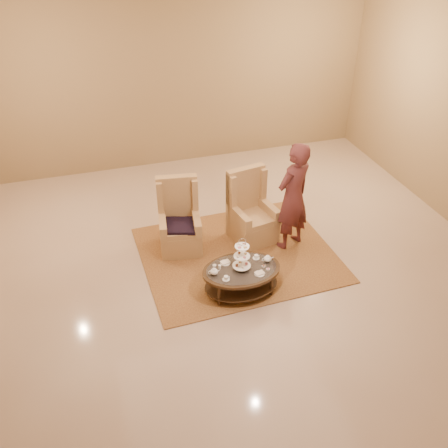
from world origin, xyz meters
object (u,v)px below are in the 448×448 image
object	(u,v)px
tea_table	(241,273)
person	(293,197)
armchair_left	(180,225)
armchair_right	(250,216)

from	to	relation	value
tea_table	person	distance (m)	1.52
tea_table	armchair_left	xyz separation A→B (m)	(-0.58, 1.34, 0.06)
armchair_left	person	size ratio (longest dim) A/B	0.66
armchair_right	person	bearing A→B (deg)	-46.91
tea_table	armchair_right	bearing A→B (deg)	66.09
tea_table	armchair_right	world-z (taller)	armchair_right
armchair_left	person	world-z (taller)	person
person	armchair_left	bearing A→B (deg)	-40.39
tea_table	person	xyz separation A→B (m)	(1.12, 0.86, 0.56)
tea_table	armchair_right	size ratio (longest dim) A/B	0.94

